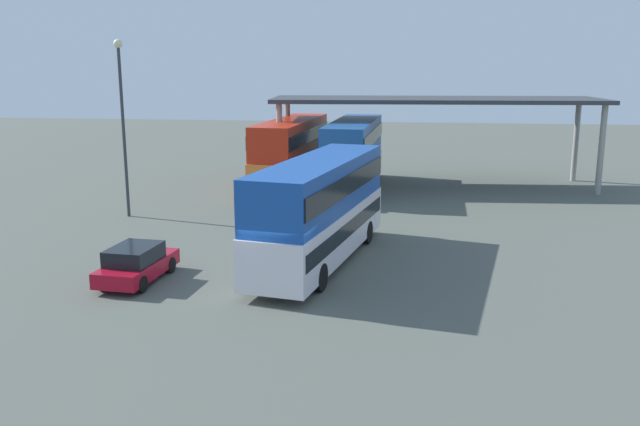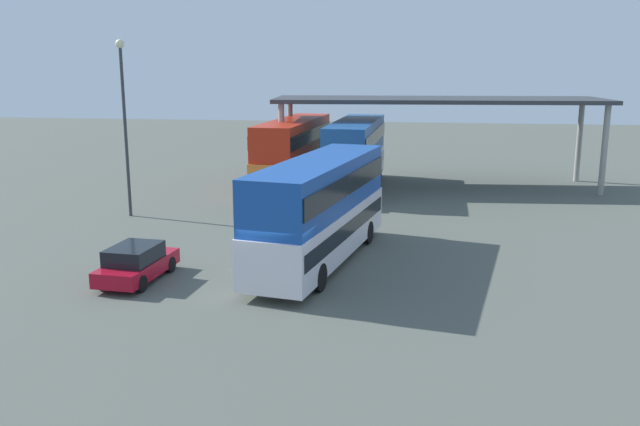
{
  "view_description": "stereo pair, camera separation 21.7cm",
  "coord_description": "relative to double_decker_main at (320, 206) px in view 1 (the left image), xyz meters",
  "views": [
    {
      "loc": [
        4.17,
        -21.16,
        7.73
      ],
      "look_at": [
        0.79,
        4.09,
        2.0
      ],
      "focal_mm": 37.3,
      "sensor_mm": 36.0,
      "label": 1
    },
    {
      "loc": [
        4.38,
        -21.13,
        7.73
      ],
      "look_at": [
        0.79,
        4.09,
        2.0
      ],
      "focal_mm": 37.3,
      "sensor_mm": 36.0,
      "label": 2
    }
  ],
  "objects": [
    {
      "name": "ground_plane",
      "position": [
        -0.8,
        -4.1,
        -2.26
      ],
      "size": [
        140.0,
        140.0,
        0.0
      ],
      "primitive_type": "plane",
      "color": "#535850"
    },
    {
      "name": "double_decker_main",
      "position": [
        0.0,
        0.0,
        0.0
      ],
      "size": [
        4.35,
        10.98,
        4.11
      ],
      "rotation": [
        0.0,
        0.0,
        1.39
      ],
      "color": "white",
      "rests_on": "ground_plane"
    },
    {
      "name": "parked_hatchback",
      "position": [
        -6.27,
        -3.3,
        -1.59
      ],
      "size": [
        1.93,
        3.86,
        1.35
      ],
      "rotation": [
        0.0,
        0.0,
        1.49
      ],
      "color": "#A50E20",
      "rests_on": "ground_plane"
    },
    {
      "name": "double_decker_near_canopy",
      "position": [
        -4.01,
        16.26,
        0.09
      ],
      "size": [
        3.27,
        11.61,
        4.28
      ],
      "rotation": [
        0.0,
        0.0,
        1.5
      ],
      "color": "orange",
      "rests_on": "ground_plane"
    },
    {
      "name": "double_decker_mid_row",
      "position": [
        -0.03,
        16.04,
        0.09
      ],
      "size": [
        3.05,
        11.44,
        4.28
      ],
      "rotation": [
        0.0,
        0.0,
        1.53
      ],
      "color": "white",
      "rests_on": "ground_plane"
    },
    {
      "name": "depot_canopy",
      "position": [
        4.99,
        17.86,
        3.01
      ],
      "size": [
        20.96,
        7.49,
        5.63
      ],
      "rotation": [
        0.0,
        0.0,
        0.07
      ],
      "color": "#33353A",
      "rests_on": "ground_plane"
    },
    {
      "name": "lamppost_tall",
      "position": [
        -10.92,
        6.75,
        3.25
      ],
      "size": [
        0.44,
        0.44,
        8.92
      ],
      "color": "#33353A",
      "rests_on": "ground_plane"
    }
  ]
}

